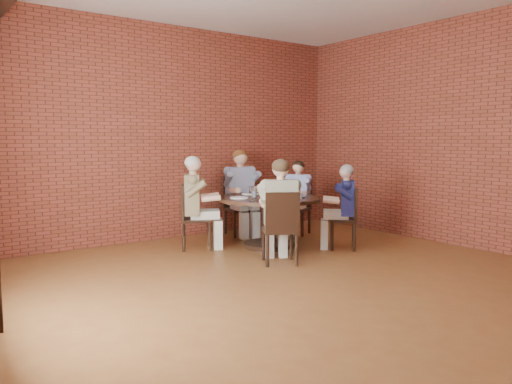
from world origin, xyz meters
TOP-DOWN VIEW (x-y plane):
  - floor at (0.00, 0.00)m, footprint 7.00×7.00m
  - wall_back at (0.00, 3.50)m, footprint 7.00×0.00m
  - wall_right at (3.25, 0.00)m, footprint 0.00×7.00m
  - dining_table at (0.90, 2.00)m, footprint 1.52×1.52m
  - chair_a at (1.96, 2.54)m, footprint 0.51×0.51m
  - diner_a at (1.90, 2.51)m, footprint 0.73×0.68m
  - chair_b at (1.12, 3.11)m, footprint 0.55×0.55m
  - diner_b at (1.10, 3.01)m, footprint 0.71×0.81m
  - chair_c at (-0.12, 2.55)m, footprint 0.59×0.59m
  - diner_c at (-0.04, 2.51)m, footprint 0.84×0.79m
  - chair_d at (0.36, 1.05)m, footprint 0.59×0.59m
  - diner_d at (0.40, 1.12)m, footprint 0.79×0.83m
  - chair_e at (1.73, 1.19)m, footprint 0.53×0.53m
  - diner_e at (1.68, 1.24)m, footprint 0.74×0.74m
  - plate_a at (1.22, 2.25)m, footprint 0.26×0.26m
  - plate_b at (0.88, 2.46)m, footprint 0.26×0.26m
  - plate_c at (0.45, 2.12)m, footprint 0.26×0.26m
  - plate_d at (1.02, 1.59)m, footprint 0.26×0.26m
  - glass_a at (1.10, 2.10)m, footprint 0.07×0.07m
  - glass_b at (1.10, 2.20)m, footprint 0.07×0.07m
  - glass_c at (0.81, 2.32)m, footprint 0.07×0.07m
  - glass_d at (0.69, 2.09)m, footprint 0.07×0.07m
  - glass_e at (0.67, 1.84)m, footprint 0.07×0.07m
  - glass_f at (0.82, 1.59)m, footprint 0.07×0.07m
  - glass_g at (0.94, 1.78)m, footprint 0.07×0.07m
  - glass_h at (1.22, 1.98)m, footprint 0.07×0.07m
  - smartphone at (1.21, 1.67)m, footprint 0.12×0.16m

SIDE VIEW (x-z plane):
  - floor at x=0.00m, z-range 0.00..0.00m
  - chair_e at x=1.73m, z-range 0.04..0.92m
  - chair_a at x=1.96m, z-range 0.04..0.93m
  - chair_d at x=0.36m, z-range 0.04..0.98m
  - chair_c at x=-0.12m, z-range 0.04..0.99m
  - chair_b at x=1.12m, z-range 0.04..1.02m
  - dining_table at x=0.90m, z-range 0.15..0.90m
  - diner_e at x=1.68m, z-range 0.00..1.23m
  - diner_a at x=1.90m, z-range 0.00..1.24m
  - diner_d at x=0.40m, z-range 0.00..1.34m
  - diner_c at x=-0.04m, z-range 0.00..1.35m
  - diner_b at x=1.10m, z-range 0.00..1.42m
  - smartphone at x=1.21m, z-range 0.75..0.76m
  - plate_a at x=1.22m, z-range 0.75..0.76m
  - plate_b at x=0.88m, z-range 0.75..0.76m
  - plate_c at x=0.45m, z-range 0.75..0.76m
  - plate_d at x=1.02m, z-range 0.75..0.76m
  - glass_a at x=1.10m, z-range 0.75..0.89m
  - glass_b at x=1.10m, z-range 0.75..0.89m
  - glass_c at x=0.81m, z-range 0.75..0.89m
  - glass_d at x=0.69m, z-range 0.75..0.89m
  - glass_e at x=0.67m, z-range 0.75..0.89m
  - glass_f at x=0.82m, z-range 0.75..0.89m
  - glass_g at x=0.94m, z-range 0.75..0.89m
  - glass_h at x=1.22m, z-range 0.75..0.89m
  - wall_back at x=0.00m, z-range -1.80..5.20m
  - wall_right at x=3.25m, z-range -1.80..5.20m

